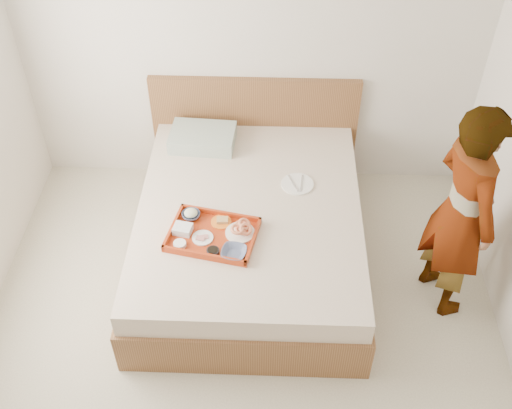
{
  "coord_description": "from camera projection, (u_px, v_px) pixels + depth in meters",
  "views": [
    {
      "loc": [
        0.19,
        -2.11,
        3.52
      ],
      "look_at": [
        0.08,
        0.9,
        0.65
      ],
      "focal_mm": 43.6,
      "sensor_mm": 36.0,
      "label": 1
    }
  ],
  "objects": [
    {
      "name": "bed",
      "position": [
        250.0,
        233.0,
        4.5
      ],
      "size": [
        1.65,
        2.0,
        0.53
      ],
      "primitive_type": "cube",
      "color": "brown",
      "rests_on": "ground"
    },
    {
      "name": "tray",
      "position": [
        213.0,
        234.0,
        4.09
      ],
      "size": [
        0.64,
        0.52,
        0.05
      ],
      "primitive_type": "cube",
      "rotation": [
        0.0,
        0.0,
        -0.2
      ],
      "color": "#AD3D12",
      "rests_on": "bed"
    },
    {
      "name": "person",
      "position": [
        462.0,
        213.0,
        3.89
      ],
      "size": [
        0.56,
        0.68,
        1.6
      ],
      "primitive_type": "imported",
      "rotation": [
        0.0,
        0.0,
        1.91
      ],
      "color": "beige",
      "rests_on": "ground"
    },
    {
      "name": "plastic_tub",
      "position": [
        183.0,
        229.0,
        4.11
      ],
      "size": [
        0.14,
        0.12,
        0.05
      ],
      "primitive_type": "cube",
      "rotation": [
        0.0,
        0.0,
        -0.2
      ],
      "color": "silver",
      "rests_on": "tray"
    },
    {
      "name": "bread_plate",
      "position": [
        221.0,
        222.0,
        4.18
      ],
      "size": [
        0.16,
        0.16,
        0.01
      ],
      "primitive_type": "cylinder",
      "rotation": [
        0.0,
        0.0,
        -0.2
      ],
      "color": "orange",
      "rests_on": "tray"
    },
    {
      "name": "dinner_plate",
      "position": [
        297.0,
        184.0,
        4.48
      ],
      "size": [
        0.25,
        0.25,
        0.01
      ],
      "primitive_type": "cylinder",
      "rotation": [
        0.0,
        0.0,
        0.08
      ],
      "color": "white",
      "rests_on": "bed"
    },
    {
      "name": "pillow",
      "position": [
        203.0,
        138.0,
        4.79
      ],
      "size": [
        0.51,
        0.37,
        0.12
      ],
      "primitive_type": "cube",
      "rotation": [
        0.0,
        0.0,
        -0.06
      ],
      "color": "#ABB9A8",
      "rests_on": "bed"
    },
    {
      "name": "cheese_round",
      "position": [
        180.0,
        244.0,
        4.02
      ],
      "size": [
        0.1,
        0.1,
        0.03
      ],
      "primitive_type": "cylinder",
      "rotation": [
        0.0,
        0.0,
        -0.2
      ],
      "color": "white",
      "rests_on": "tray"
    },
    {
      "name": "salad_bowl",
      "position": [
        191.0,
        215.0,
        4.21
      ],
      "size": [
        0.15,
        0.15,
        0.04
      ],
      "primitive_type": "imported",
      "rotation": [
        0.0,
        0.0,
        -0.2
      ],
      "color": "#192046",
      "rests_on": "tray"
    },
    {
      "name": "prawn_plate",
      "position": [
        240.0,
        233.0,
        4.11
      ],
      "size": [
        0.23,
        0.23,
        0.01
      ],
      "primitive_type": "cylinder",
      "rotation": [
        0.0,
        0.0,
        -0.2
      ],
      "color": "white",
      "rests_on": "tray"
    },
    {
      "name": "wall_back",
      "position": [
        250.0,
        35.0,
        4.51
      ],
      "size": [
        3.5,
        0.01,
        2.6
      ],
      "primitive_type": "cube",
      "color": "silver",
      "rests_on": "ground"
    },
    {
      "name": "meat_plate",
      "position": [
        203.0,
        238.0,
        4.08
      ],
      "size": [
        0.17,
        0.17,
        0.01
      ],
      "primitive_type": "cylinder",
      "rotation": [
        0.0,
        0.0,
        -0.2
      ],
      "color": "white",
      "rests_on": "tray"
    },
    {
      "name": "navy_bowl_big",
      "position": [
        234.0,
        252.0,
        3.96
      ],
      "size": [
        0.19,
        0.19,
        0.04
      ],
      "primitive_type": "imported",
      "rotation": [
        0.0,
        0.0,
        -0.2
      ],
      "color": "#192046",
      "rests_on": "tray"
    },
    {
      "name": "ground",
      "position": [
        238.0,
        375.0,
        3.96
      ],
      "size": [
        3.5,
        4.0,
        0.01
      ],
      "primitive_type": "cube",
      "color": "beige",
      "rests_on": "ground"
    },
    {
      "name": "sauce_dish",
      "position": [
        213.0,
        252.0,
        3.98
      ],
      "size": [
        0.1,
        0.1,
        0.03
      ],
      "primitive_type": "cylinder",
      "rotation": [
        0.0,
        0.0,
        -0.2
      ],
      "color": "black",
      "rests_on": "tray"
    },
    {
      "name": "headboard",
      "position": [
        255.0,
        129.0,
        5.06
      ],
      "size": [
        1.65,
        0.06,
        0.95
      ],
      "primitive_type": "cube",
      "color": "brown",
      "rests_on": "ground"
    }
  ]
}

